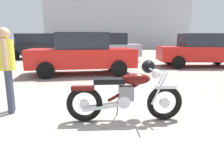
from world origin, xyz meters
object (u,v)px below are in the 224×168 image
blue_hatchback_right (200,50)px  white_estate_far (97,44)px  bystander (7,62)px  dark_sedan_left (101,46)px  vintage_motorcycle (128,94)px  pale_sedan_back (82,54)px  silver_sedan_mid (42,45)px

blue_hatchback_right → white_estate_far: white_estate_far is taller
bystander → dark_sedan_left: 9.52m
vintage_motorcycle → white_estate_far: (-0.35, 13.67, 0.45)m
bystander → blue_hatchback_right: size_ratio=0.38×
bystander → pale_sedan_back: pale_sedan_back is taller
white_estate_far → dark_sedan_left: bearing=85.2°
vintage_motorcycle → dark_sedan_left: (-0.18, 9.89, 0.45)m
bystander → pale_sedan_back: 4.60m
white_estate_far → silver_sedan_mid: bearing=19.2°
blue_hatchback_right → pale_sedan_back: size_ratio=1.00×
white_estate_far → blue_hatchback_right: bearing=119.7°
bystander → white_estate_far: 13.20m
vintage_motorcycle → blue_hatchback_right: bearing=56.4°
vintage_motorcycle → silver_sedan_mid: (-4.25, 11.72, 0.45)m
pale_sedan_back → white_estate_far: (0.73, 8.62, 0.10)m
blue_hatchback_right → silver_sedan_mid: 10.30m
bystander → dark_sedan_left: (2.09, 9.28, -0.08)m
vintage_motorcycle → pale_sedan_back: pale_sedan_back is taller
silver_sedan_mid → blue_hatchback_right: bearing=156.8°
vintage_motorcycle → blue_hatchback_right: blue_hatchback_right is taller
bystander → silver_sedan_mid: (-1.98, 11.11, -0.08)m
bystander → blue_hatchback_right: blue_hatchback_right is taller
pale_sedan_back → silver_sedan_mid: (-3.16, 6.67, 0.10)m
blue_hatchback_right → dark_sedan_left: size_ratio=0.90×
silver_sedan_mid → pale_sedan_back: bearing=120.4°
silver_sedan_mid → white_estate_far: bearing=-148.3°
white_estate_far → silver_sedan_mid: same height
vintage_motorcycle → bystander: bystander is taller
blue_hatchback_right → white_estate_far: size_ratio=0.89×
white_estate_far → dark_sedan_left: size_ratio=1.02×
blue_hatchback_right → dark_sedan_left: bearing=153.2°
pale_sedan_back → bystander: bearing=70.1°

